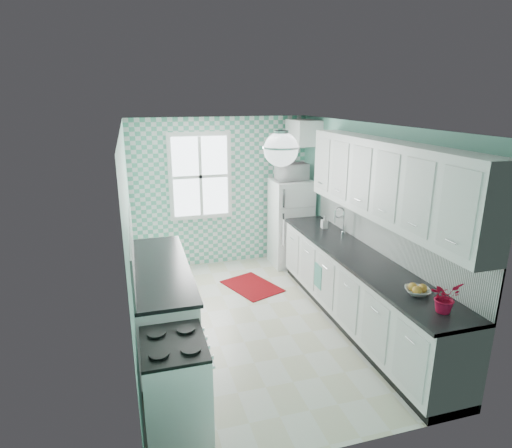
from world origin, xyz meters
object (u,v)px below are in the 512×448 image
object	(u,v)px
stove	(176,383)
fruit_bowl	(417,291)
ceiling_light	(281,149)
potted_plant	(445,297)
microwave	(292,172)
sink	(332,236)
fridge	(290,223)

from	to	relation	value
stove	fruit_bowl	bearing A→B (deg)	3.23
ceiling_light	fruit_bowl	xyz separation A→B (m)	(1.20, -0.72, -1.35)
potted_plant	fruit_bowl	bearing A→B (deg)	90.00
fruit_bowl	microwave	size ratio (longest dim) A/B	0.48
microwave	sink	bearing A→B (deg)	93.92
fridge	potted_plant	distance (m)	3.70
sink	potted_plant	size ratio (longest dim) A/B	1.82
ceiling_light	potted_plant	xyz separation A→B (m)	(1.20, -1.09, -1.24)
stove	fruit_bowl	world-z (taller)	fruit_bowl
ceiling_light	stove	bearing A→B (deg)	-147.66
stove	potted_plant	size ratio (longest dim) A/B	2.83
ceiling_light	sink	distance (m)	2.19
ceiling_light	fruit_bowl	distance (m)	1.95
fridge	fruit_bowl	size ratio (longest dim) A/B	6.13
fridge	microwave	size ratio (longest dim) A/B	2.91
ceiling_light	fridge	distance (m)	3.23
sink	potted_plant	xyz separation A→B (m)	(-0.00, -2.28, 0.15)
fruit_bowl	stove	bearing A→B (deg)	-179.04
ceiling_light	fridge	size ratio (longest dim) A/B	0.24
ceiling_light	fridge	bearing A→B (deg)	66.78
fridge	ceiling_light	bearing A→B (deg)	-114.21
sink	microwave	distance (m)	1.56
fridge	potted_plant	world-z (taller)	fridge
ceiling_light	stove	size ratio (longest dim) A/B	0.42
ceiling_light	microwave	size ratio (longest dim) A/B	0.69
sink	stove	bearing A→B (deg)	-141.45
potted_plant	microwave	xyz separation A→B (m)	(-0.09, 3.68, 0.53)
stove	fruit_bowl	xyz separation A→B (m)	(2.40, 0.04, 0.54)
sink	fruit_bowl	world-z (taller)	sink
ceiling_light	sink	size ratio (longest dim) A/B	0.66
fridge	microwave	distance (m)	0.88
stove	potted_plant	world-z (taller)	potted_plant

